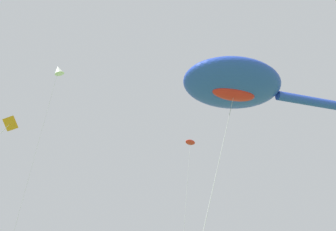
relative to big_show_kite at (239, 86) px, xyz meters
name	(u,v)px	position (x,y,z in m)	size (l,w,h in m)	color
big_show_kite	(239,86)	(0.00, 0.00, 0.00)	(15.72, 4.69, 13.81)	blue
small_kite_streamer_purple	(190,144)	(1.06, 9.98, 1.35)	(2.34, 0.96, 14.77)	red
small_kite_diamond_red	(58,71)	(-11.33, 14.49, 10.01)	(1.68, 5.30, 23.68)	white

